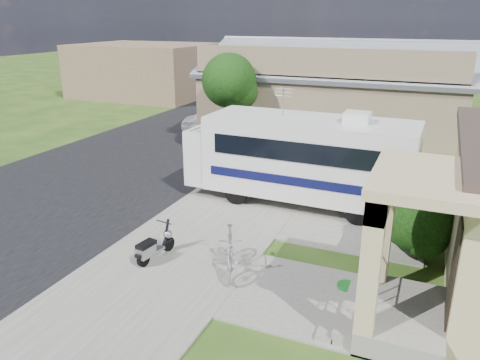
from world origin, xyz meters
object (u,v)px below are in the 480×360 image
at_px(garden_hose, 346,289).
at_px(pickup_truck, 224,118).
at_px(scooter, 153,247).
at_px(motorhome, 301,156).
at_px(bicycle, 230,253).
at_px(van, 259,94).
at_px(shrub, 423,214).

bearing_deg(garden_hose, pickup_truck, 124.92).
bearing_deg(scooter, pickup_truck, 116.37).
xyz_separation_m(motorhome, garden_hose, (2.58, -4.96, -1.56)).
relative_size(scooter, pickup_truck, 0.26).
distance_m(scooter, bicycle, 2.09).
relative_size(motorhome, scooter, 5.40).
bearing_deg(van, pickup_truck, -87.53).
xyz_separation_m(van, garden_hose, (10.20, -20.97, -0.80)).
height_order(pickup_truck, garden_hose, pickup_truck).
height_order(pickup_truck, van, van).
height_order(bicycle, pickup_truck, pickup_truck).
height_order(motorhome, van, motorhome).
bearing_deg(motorhome, bicycle, -91.70).
xyz_separation_m(shrub, bicycle, (-4.23, -2.59, -0.74)).
distance_m(motorhome, pickup_truck, 10.94).
distance_m(bicycle, pickup_truck, 15.20).
bearing_deg(bicycle, van, 84.86).
bearing_deg(shrub, bicycle, -148.50).
xyz_separation_m(motorhome, shrub, (3.98, -2.61, -0.36)).
distance_m(bicycle, van, 22.46).
relative_size(motorhome, pickup_truck, 1.43).
bearing_deg(motorhome, van, 116.46).
distance_m(shrub, scooter, 6.96).
bearing_deg(scooter, motorhome, 75.46).
height_order(shrub, bicycle, shrub).
relative_size(shrub, bicycle, 1.36).
height_order(motorhome, pickup_truck, motorhome).
bearing_deg(van, motorhome, -68.15).
bearing_deg(bicycle, shrub, 7.20).
xyz_separation_m(scooter, bicycle, (2.07, 0.24, 0.14)).
distance_m(pickup_truck, garden_hose, 16.43).
height_order(van, garden_hose, van).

